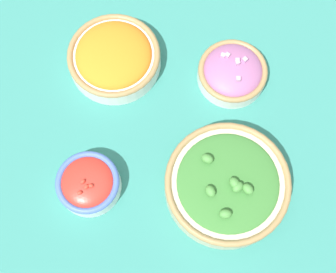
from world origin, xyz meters
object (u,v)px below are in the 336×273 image
(bowl_broccoli, at_px, (227,184))
(bowl_carrots, at_px, (114,57))
(bowl_red_onion, at_px, (232,72))
(bowl_cherry_tomatoes, at_px, (88,183))

(bowl_broccoli, height_order, bowl_carrots, bowl_broccoli)
(bowl_red_onion, relative_size, bowl_carrots, 0.74)
(bowl_cherry_tomatoes, bearing_deg, bowl_broccoli, 83.09)
(bowl_broccoli, xyz_separation_m, bowl_red_onion, (-0.22, 0.04, -0.01))
(bowl_cherry_tomatoes, xyz_separation_m, bowl_carrots, (-0.25, 0.06, 0.00))
(bowl_cherry_tomatoes, height_order, bowl_carrots, bowl_carrots)
(bowl_cherry_tomatoes, xyz_separation_m, bowl_red_onion, (-0.19, 0.29, -0.00))
(bowl_broccoli, bearing_deg, bowl_carrots, -146.66)
(bowl_broccoli, distance_m, bowl_cherry_tomatoes, 0.25)
(bowl_red_onion, bearing_deg, bowl_cherry_tomatoes, -56.68)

